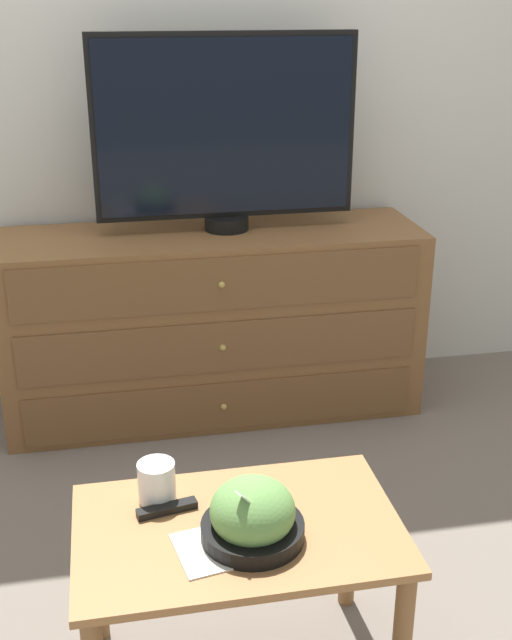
{
  "coord_description": "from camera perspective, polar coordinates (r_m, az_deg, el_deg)",
  "views": [
    {
      "loc": [
        -0.24,
        -3.13,
        1.56
      ],
      "look_at": [
        0.12,
        -1.28,
        0.79
      ],
      "focal_mm": 45.0,
      "sensor_mm": 36.0,
      "label": 1
    }
  ],
  "objects": [
    {
      "name": "ground_plane",
      "position": [
        3.51,
        -5.91,
        -4.26
      ],
      "size": [
        12.0,
        12.0,
        0.0
      ],
      "primitive_type": "plane",
      "color": "#70665B"
    },
    {
      "name": "wall_back",
      "position": [
        3.17,
        -6.92,
        17.44
      ],
      "size": [
        12.0,
        0.05,
        2.6
      ],
      "color": "silver",
      "rests_on": "ground_plane"
    },
    {
      "name": "dresser",
      "position": [
        3.13,
        -3.04,
        -0.21
      ],
      "size": [
        1.59,
        0.48,
        0.73
      ],
      "color": "brown",
      "rests_on": "ground_plane"
    },
    {
      "name": "tv",
      "position": [
        2.97,
        -2.2,
        13.25
      ],
      "size": [
        0.96,
        0.17,
        0.71
      ],
      "color": "black",
      "rests_on": "dresser"
    },
    {
      "name": "coffee_table",
      "position": [
        1.92,
        -1.27,
        -16.35
      ],
      "size": [
        0.74,
        0.47,
        0.44
      ],
      "color": "#9E6B3D",
      "rests_on": "ground_plane"
    },
    {
      "name": "takeout_bowl",
      "position": [
        1.8,
        -0.25,
        -13.8
      ],
      "size": [
        0.23,
        0.23,
        0.16
      ],
      "color": "black",
      "rests_on": "coffee_table"
    },
    {
      "name": "drink_cup",
      "position": [
        1.94,
        -7.07,
        -11.51
      ],
      "size": [
        0.09,
        0.09,
        0.1
      ],
      "color": "beige",
      "rests_on": "coffee_table"
    },
    {
      "name": "napkin",
      "position": [
        1.81,
        -3.02,
        -15.91
      ],
      "size": [
        0.19,
        0.19,
        0.0
      ],
      "color": "silver",
      "rests_on": "coffee_table"
    },
    {
      "name": "remote_control",
      "position": [
        1.92,
        -6.35,
        -13.19
      ],
      "size": [
        0.15,
        0.06,
        0.02
      ],
      "color": "black",
      "rests_on": "coffee_table"
    }
  ]
}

